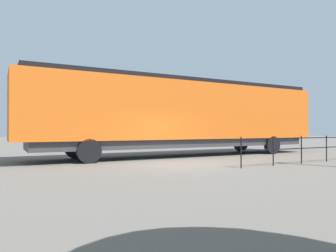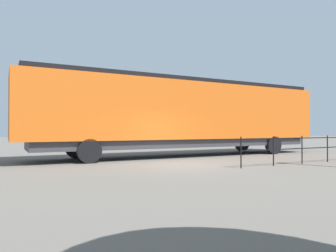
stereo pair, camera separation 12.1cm
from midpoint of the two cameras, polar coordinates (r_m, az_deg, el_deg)
name	(u,v)px [view 1 (the left image)]	position (r m, az deg, el deg)	size (l,w,h in m)	color
ground_plane	(180,164)	(13.69, 2.00, -7.01)	(120.00, 120.00, 0.00)	#666059
locomotive	(190,114)	(18.34, 3.92, 2.18)	(3.17, 17.82, 4.34)	orange
platform_fence	(326,145)	(16.54, 26.71, -3.08)	(0.05, 10.56, 1.24)	black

